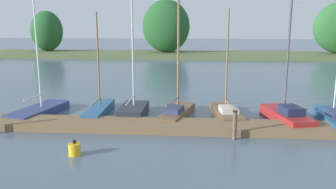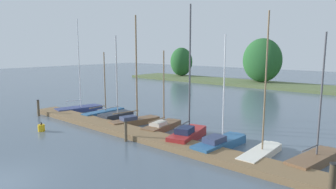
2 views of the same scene
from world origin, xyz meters
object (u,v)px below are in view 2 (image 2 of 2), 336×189
(sailboat_7, at_px, (261,151))
(channel_buoy_0, at_px, (41,128))
(sailboat_4, at_px, (163,125))
(sailboat_0, at_px, (80,108))
(mooring_piling_0, at_px, (38,108))
(sailboat_3, at_px, (135,119))
(mooring_piling_2, at_px, (332,183))
(sailboat_2, at_px, (117,115))
(sailboat_8, at_px, (315,158))
(sailboat_6, at_px, (221,143))
(mooring_piling_1, at_px, (126,131))
(sailboat_5, at_px, (188,133))
(sailboat_1, at_px, (105,112))

(sailboat_7, distance_m, channel_buoy_0, 14.80)
(sailboat_4, distance_m, channel_buoy_0, 8.54)
(sailboat_0, bearing_deg, mooring_piling_0, 177.20)
(sailboat_3, bearing_deg, sailboat_4, -70.99)
(sailboat_0, relative_size, mooring_piling_2, 5.35)
(sailboat_4, bearing_deg, channel_buoy_0, 125.33)
(mooring_piling_2, distance_m, channel_buoy_0, 17.96)
(sailboat_4, relative_size, mooring_piling_0, 3.99)
(sailboat_2, bearing_deg, sailboat_8, -87.58)
(sailboat_7, bearing_deg, mooring_piling_2, -127.10)
(sailboat_3, bearing_deg, sailboat_6, -80.56)
(channel_buoy_0, bearing_deg, sailboat_2, 77.33)
(sailboat_0, distance_m, sailboat_2, 5.10)
(sailboat_3, xyz_separation_m, channel_buoy_0, (-3.63, -5.61, -0.20))
(sailboat_3, bearing_deg, channel_buoy_0, 160.75)
(sailboat_0, distance_m, mooring_piling_2, 21.86)
(sailboat_0, xyz_separation_m, mooring_piling_1, (10.10, -3.30, 0.35))
(sailboat_2, xyz_separation_m, mooring_piling_1, (5.00, -3.47, 0.27))
(sailboat_4, xyz_separation_m, channel_buoy_0, (-6.22, -5.86, -0.07))
(sailboat_5, xyz_separation_m, sailboat_7, (4.75, 0.20, -0.15))
(sailboat_5, bearing_deg, sailboat_8, -95.57)
(sailboat_2, distance_m, sailboat_8, 15.02)
(sailboat_8, bearing_deg, sailboat_0, 101.98)
(sailboat_5, distance_m, channel_buoy_0, 10.40)
(sailboat_2, bearing_deg, sailboat_0, 93.21)
(sailboat_7, height_order, sailboat_8, sailboat_7)
(sailboat_7, height_order, mooring_piling_2, sailboat_7)
(sailboat_5, xyz_separation_m, mooring_piling_2, (8.71, -2.75, 0.33))
(mooring_piling_0, distance_m, mooring_piling_2, 22.58)
(sailboat_7, bearing_deg, sailboat_6, 94.41)
(sailboat_4, xyz_separation_m, sailboat_5, (2.87, -0.81, 0.15))
(mooring_piling_2, bearing_deg, mooring_piling_1, 179.94)
(sailboat_0, height_order, sailboat_2, sailboat_0)
(sailboat_6, bearing_deg, sailboat_5, 93.31)
(sailboat_6, height_order, sailboat_8, sailboat_6)
(sailboat_6, bearing_deg, mooring_piling_1, 121.41)
(sailboat_6, bearing_deg, sailboat_8, -74.70)
(mooring_piling_0, xyz_separation_m, channel_buoy_0, (4.78, -2.16, -0.46))
(sailboat_0, distance_m, sailboat_6, 15.27)
(sailboat_2, bearing_deg, sailboat_6, -92.79)
(sailboat_4, height_order, sailboat_5, sailboat_5)
(sailboat_0, height_order, sailboat_4, sailboat_0)
(sailboat_1, xyz_separation_m, sailboat_5, (9.72, -0.96, 0.17))
(sailboat_0, distance_m, mooring_piling_0, 3.60)
(mooring_piling_1, bearing_deg, sailboat_3, 128.86)
(sailboat_1, xyz_separation_m, mooring_piling_2, (18.44, -3.71, 0.50))
(sailboat_0, relative_size, sailboat_1, 1.54)
(sailboat_6, distance_m, sailboat_8, 4.96)
(sailboat_7, relative_size, mooring_piling_1, 5.93)
(sailboat_2, height_order, mooring_piling_2, sailboat_2)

